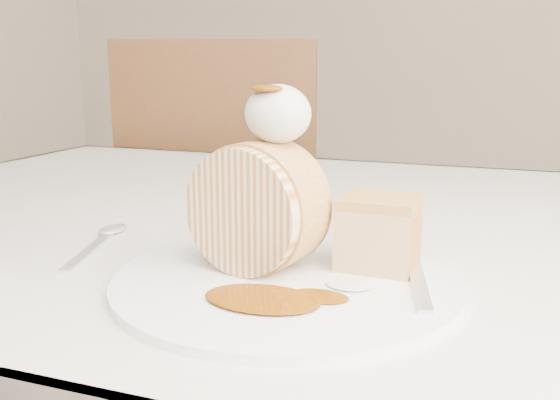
% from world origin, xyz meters
% --- Properties ---
extents(table, '(1.40, 0.90, 0.75)m').
position_xyz_m(table, '(0.00, 0.20, 0.66)').
color(table, beige).
rests_on(table, ground).
extents(chair_far, '(0.56, 0.56, 0.98)m').
position_xyz_m(chair_far, '(-0.46, 0.87, 0.56)').
color(chair_far, brown).
rests_on(chair_far, ground).
extents(plate, '(0.31, 0.31, 0.01)m').
position_xyz_m(plate, '(0.03, -0.04, 0.75)').
color(plate, white).
rests_on(plate, table).
extents(roulade_slice, '(0.12, 0.08, 0.11)m').
position_xyz_m(roulade_slice, '(-0.00, -0.03, 0.81)').
color(roulade_slice, beige).
rests_on(roulade_slice, plate).
extents(cake_chunk, '(0.07, 0.06, 0.06)m').
position_xyz_m(cake_chunk, '(0.10, 0.01, 0.79)').
color(cake_chunk, tan).
rests_on(cake_chunk, plate).
extents(whipped_cream, '(0.06, 0.06, 0.05)m').
position_xyz_m(whipped_cream, '(0.01, -0.01, 0.89)').
color(whipped_cream, silver).
rests_on(whipped_cream, roulade_slice).
extents(caramel_drizzle, '(0.03, 0.02, 0.01)m').
position_xyz_m(caramel_drizzle, '(0.01, -0.03, 0.92)').
color(caramel_drizzle, '#642F04').
rests_on(caramel_drizzle, whipped_cream).
extents(caramel_pool, '(0.10, 0.06, 0.00)m').
position_xyz_m(caramel_pool, '(0.03, -0.10, 0.76)').
color(caramel_pool, '#642F04').
rests_on(caramel_pool, plate).
extents(fork, '(0.06, 0.18, 0.00)m').
position_xyz_m(fork, '(0.14, -0.02, 0.76)').
color(fork, silver).
rests_on(fork, plate).
extents(spoon, '(0.07, 0.15, 0.00)m').
position_xyz_m(spoon, '(-0.19, -0.02, 0.75)').
color(spoon, silver).
rests_on(spoon, table).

